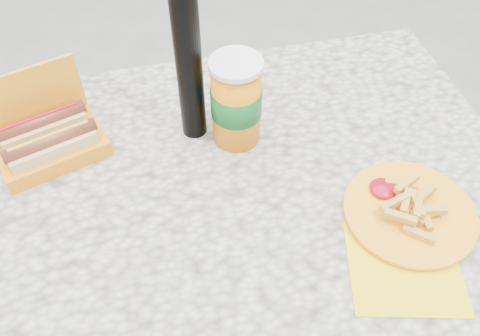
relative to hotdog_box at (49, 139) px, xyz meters
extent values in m
cube|color=beige|center=(0.29, -0.16, -0.06)|extent=(1.20, 0.80, 0.05)
cylinder|color=black|center=(-0.21, 0.14, -0.44)|extent=(0.07, 0.07, 0.70)
cylinder|color=black|center=(0.79, 0.14, -0.44)|extent=(0.07, 0.07, 0.70)
cube|color=#FFA219|center=(0.00, 0.00, -0.02)|extent=(0.23, 0.19, 0.04)
cube|color=#FFA219|center=(-0.02, 0.06, 0.06)|extent=(0.20, 0.07, 0.13)
cube|color=#D3C47A|center=(0.01, -0.03, 0.00)|extent=(0.17, 0.10, 0.04)
cylinder|color=brown|center=(0.01, -0.03, 0.03)|extent=(0.18, 0.08, 0.03)
cylinder|color=gold|center=(0.01, -0.03, 0.04)|extent=(0.15, 0.05, 0.01)
cube|color=#D3C47A|center=(-0.01, 0.02, 0.00)|extent=(0.17, 0.10, 0.04)
cylinder|color=brown|center=(-0.01, 0.02, 0.03)|extent=(0.18, 0.08, 0.03)
cylinder|color=maroon|center=(-0.01, 0.02, 0.04)|extent=(0.15, 0.05, 0.01)
cube|color=yellow|center=(0.57, -0.40, -0.04)|extent=(0.22, 0.22, 0.00)
cylinder|color=#FFA219|center=(0.62, -0.31, -0.03)|extent=(0.23, 0.23, 0.01)
cylinder|color=#FFA219|center=(0.62, -0.31, -0.02)|extent=(0.24, 0.24, 0.01)
cube|color=gold|center=(0.61, -0.30, 0.00)|extent=(0.04, 0.05, 0.01)
cube|color=gold|center=(0.63, -0.31, 0.00)|extent=(0.02, 0.06, 0.01)
cube|color=gold|center=(0.64, -0.33, 0.00)|extent=(0.06, 0.02, 0.01)
cube|color=gold|center=(0.65, -0.30, 0.00)|extent=(0.06, 0.04, 0.01)
cube|color=gold|center=(0.65, -0.33, -0.01)|extent=(0.06, 0.03, 0.01)
cube|color=gold|center=(0.63, -0.27, 0.00)|extent=(0.06, 0.03, 0.01)
cube|color=gold|center=(0.62, -0.32, -0.01)|extent=(0.03, 0.06, 0.01)
cube|color=gold|center=(0.59, -0.33, 0.00)|extent=(0.05, 0.04, 0.01)
cube|color=gold|center=(0.59, -0.30, 0.00)|extent=(0.06, 0.03, 0.01)
cube|color=gold|center=(0.64, -0.33, -0.01)|extent=(0.02, 0.06, 0.01)
cube|color=gold|center=(0.62, -0.26, -0.01)|extent=(0.06, 0.04, 0.01)
cube|color=gold|center=(0.61, -0.36, -0.01)|extent=(0.05, 0.05, 0.01)
cube|color=gold|center=(0.63, -0.28, -0.01)|extent=(0.03, 0.06, 0.01)
cube|color=gold|center=(0.62, -0.28, -0.01)|extent=(0.03, 0.06, 0.01)
cube|color=gold|center=(0.63, -0.32, 0.00)|extent=(0.04, 0.05, 0.01)
cube|color=gold|center=(0.63, -0.31, -0.01)|extent=(0.05, 0.05, 0.01)
cube|color=gold|center=(0.61, -0.31, -0.01)|extent=(0.05, 0.05, 0.01)
ellipsoid|color=maroon|center=(0.59, -0.26, -0.01)|extent=(0.05, 0.05, 0.01)
cube|color=#AA240A|center=(0.63, -0.30, -0.01)|extent=(0.09, 0.05, 0.00)
cylinder|color=orange|center=(0.37, -0.04, 0.05)|extent=(0.09, 0.09, 0.18)
cylinder|color=#0D5D1F|center=(0.37, -0.04, 0.06)|extent=(0.10, 0.10, 0.06)
cylinder|color=white|center=(0.37, -0.04, 0.15)|extent=(0.10, 0.10, 0.01)
camera|label=1|loc=(0.20, -0.76, 0.71)|focal=38.00mm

